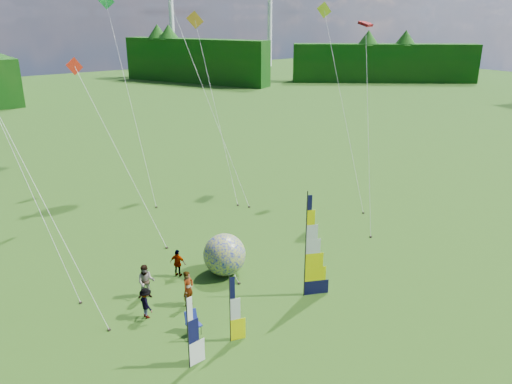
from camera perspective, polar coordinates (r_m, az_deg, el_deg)
ground at (r=24.69m, az=7.61°, el=-14.23°), size 220.00×220.00×0.00m
treeline_ring at (r=22.70m, az=8.06°, el=-5.83°), size 210.00×210.00×8.00m
turbine_left at (r=138.30m, az=1.60°, el=20.38°), size 8.00×1.20×30.00m
turbine_right at (r=130.80m, az=-9.71°, el=20.15°), size 8.00×1.20×30.00m
feather_banner_main at (r=25.06m, az=5.69°, el=-6.29°), size 1.39×0.70×5.52m
side_banner_left at (r=22.24m, az=-2.99°, el=-13.33°), size 0.89×0.35×3.20m
side_banner_far at (r=20.94m, az=-7.79°, el=-15.76°), size 0.97×0.17×3.27m
bol_inflatable at (r=27.76m, az=-3.63°, el=-7.16°), size 2.94×2.94×2.35m
spectator_a at (r=25.28m, az=-7.76°, el=-10.87°), size 0.80×0.68×1.85m
spectator_b at (r=26.25m, az=-12.46°, el=-9.97°), size 0.99×0.82×1.83m
spectator_c at (r=24.77m, az=-12.45°, el=-12.29°), size 0.38×1.01×1.55m
spectator_d at (r=27.97m, az=-8.92°, el=-8.04°), size 0.85×0.98×1.59m
camp_chair at (r=23.42m, az=-7.13°, el=-14.67°), size 0.65×0.65×1.10m
kite_whale at (r=39.97m, az=-6.61°, el=14.17°), size 4.17×15.97×19.77m
kite_rainbow_delta at (r=27.77m, az=-26.85°, el=7.62°), size 9.55×14.39×17.77m
kite_parafoil at (r=34.59m, az=12.79°, el=8.61°), size 10.26×11.08×14.61m
small_kite_red at (r=33.53m, az=-15.52°, el=5.18°), size 6.52×12.25×11.36m
small_kite_orange at (r=39.44m, az=-4.65°, el=10.20°), size 6.21×11.10×14.37m
small_kite_yellow at (r=38.66m, az=9.95°, el=10.23°), size 7.72×11.14×14.97m
small_kite_pink at (r=24.61m, az=-25.46°, el=4.63°), size 8.00×11.02×16.23m
small_kite_green at (r=41.26m, az=-14.33°, el=11.19°), size 5.27×13.78×15.94m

